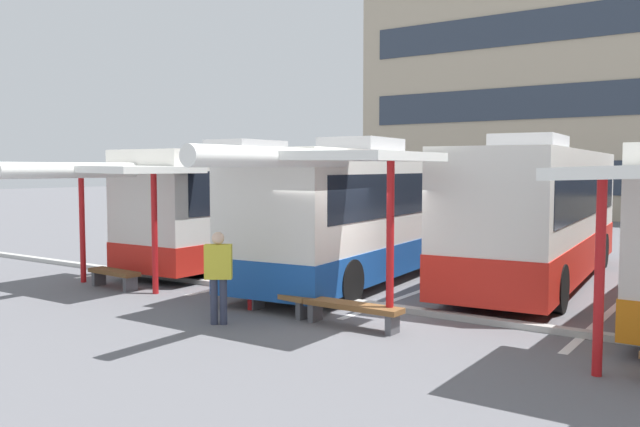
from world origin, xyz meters
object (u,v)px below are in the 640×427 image
Objects in this scene: coach_bus_1 at (386,211)px; bench_0 at (114,275)px; coach_bus_0 at (275,205)px; coach_bus_2 at (539,216)px; waiting_shelter_0 at (107,173)px; waiting_passenger_0 at (218,271)px; bench_2 at (352,309)px; waiting_shelter_1 at (307,161)px; bench_1 at (280,297)px.

coach_bus_1 is 7.82× the size of bench_0.
coach_bus_2 is (8.19, 0.55, -0.05)m from coach_bus_0.
coach_bus_2 is 6.47× the size of bench_0.
waiting_shelter_0 is 5.13m from waiting_passenger_0.
coach_bus_1 is 7.25× the size of waiting_passenger_0.
bench_0 is 6.86m from bench_2.
waiting_shelter_0 is at bearing -179.17° from bench_2.
waiting_shelter_1 is at bearing -47.52° from coach_bus_0.
bench_2 is at bearing 10.57° from waiting_shelter_1.
bench_2 is at bearing -66.40° from coach_bus_1.
coach_bus_1 is 7.56m from waiting_shelter_0.
bench_2 is (6.86, 0.10, -2.48)m from waiting_shelter_0.
waiting_shelter_0 is 7.29m from bench_2.
waiting_shelter_0 reaches higher than waiting_passenger_0.
coach_bus_0 is at bearing -176.13° from coach_bus_2.
coach_bus_1 is 7.56× the size of bench_1.
waiting_shelter_1 reaches higher than bench_0.
bench_0 is at bearing -179.04° from bench_1.
coach_bus_1 is at bearing 55.80° from waiting_shelter_0.
waiting_passenger_0 is at bearing -140.81° from waiting_shelter_1.
bench_2 is (6.79, -6.27, -1.42)m from coach_bus_0.
coach_bus_0 is at bearing 89.41° from bench_0.
bench_2 is at bearing 0.83° from waiting_shelter_0.
coach_bus_0 is 8.04m from bench_1.
bench_0 is 0.97× the size of bench_1.
bench_0 is at bearing 90.00° from waiting_shelter_0.
waiting_shelter_0 is at bearing -90.58° from coach_bus_0.
bench_0 is (0.00, 0.15, -2.49)m from waiting_shelter_0.
coach_bus_0 reaches higher than waiting_passenger_0.
bench_0 is 0.35× the size of waiting_shelter_1.
coach_bus_2 is 8.83m from waiting_passenger_0.
bench_2 is at bearing -4.25° from bench_1.
waiting_shelter_0 is 0.91× the size of waiting_shelter_1.
waiting_passenger_0 reaches higher than bench_1.
waiting_passenger_0 is at bearing -58.42° from coach_bus_0.
bench_2 is (1.80, -0.13, 0.01)m from bench_1.
waiting_shelter_0 is 5.96m from waiting_shelter_1.
bench_0 is at bearing -124.86° from coach_bus_1.
bench_2 is at bearing 29.12° from waiting_passenger_0.
waiting_shelter_0 reaches higher than bench_1.
waiting_passenger_0 is at bearing -13.50° from waiting_shelter_0.
waiting_shelter_1 reaches higher than bench_1.
coach_bus_0 reaches higher than waiting_shelter_0.
waiting_shelter_0 reaches higher than bench_0.
coach_bus_0 is 6.92× the size of bench_0.
coach_bus_2 is 5.99× the size of waiting_passenger_0.
bench_0 is at bearing 164.79° from waiting_passenger_0.
coach_bus_1 reaches higher than waiting_shelter_1.
bench_0 is 6.56m from waiting_shelter_1.
waiting_shelter_1 is (-2.30, -6.99, 1.36)m from coach_bus_2.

